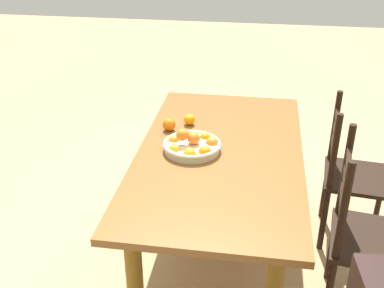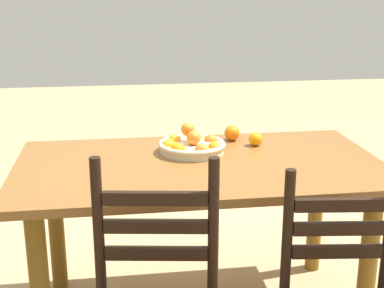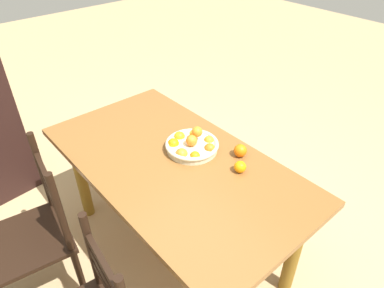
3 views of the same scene
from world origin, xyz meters
name	(u,v)px [view 2 (image 2 of 3)]	position (x,y,z in m)	size (l,w,h in m)	color
dining_table	(199,186)	(0.00, 0.00, 0.63)	(1.59, 0.87, 0.74)	brown
fruit_bowl	(192,146)	(0.01, -0.15, 0.77)	(0.31, 0.31, 0.13)	beige
orange_loose_0	(256,139)	(-0.30, -0.21, 0.77)	(0.06, 0.06, 0.06)	orange
orange_loose_1	(232,133)	(-0.21, -0.32, 0.78)	(0.07, 0.07, 0.07)	orange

